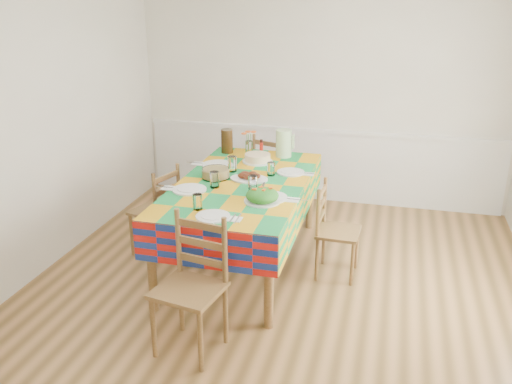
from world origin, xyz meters
TOP-DOWN VIEW (x-y plane):
  - room at (0.00, 0.00)m, footprint 4.58×5.08m
  - wainscot at (0.00, 2.48)m, footprint 4.41×0.06m
  - dining_table at (-0.45, 0.58)m, footprint 1.17×2.18m
  - setting_near_head at (-0.50, -0.25)m, footprint 0.44×0.30m
  - setting_left_near at (-0.78, 0.28)m, footprint 0.56×0.33m
  - setting_left_far at (-0.76, 0.94)m, footprint 0.58×0.35m
  - setting_right_near at (-0.16, 0.28)m, footprint 0.56×0.32m
  - setting_right_far at (-0.12, 0.90)m, footprint 0.51×0.29m
  - meat_platter at (-0.40, 0.65)m, footprint 0.36×0.26m
  - salad_platter at (-0.14, 0.13)m, footprint 0.31×0.31m
  - pasta_bowl at (-0.72, 0.62)m, footprint 0.26×0.26m
  - cake at (-0.46, 1.21)m, footprint 0.31×0.31m
  - serving_utensils at (-0.25, 0.44)m, footprint 0.16×0.36m
  - flower_vase at (-0.63, 1.49)m, footprint 0.17×0.14m
  - hot_sauce at (-0.50, 1.52)m, footprint 0.04×0.04m
  - green_pitcher at (-0.24, 1.47)m, footprint 0.17×0.17m
  - tea_pitcher at (-0.87, 1.46)m, footprint 0.13×0.13m
  - name_card at (-0.43, -0.43)m, footprint 0.09×0.03m
  - chair_near at (-0.44, -0.80)m, footprint 0.53×0.51m
  - chair_far at (-0.46, 1.95)m, footprint 0.54×0.52m
  - chair_left at (-1.32, 0.56)m, footprint 0.49×0.51m
  - chair_right at (0.43, 0.58)m, footprint 0.39×0.41m

SIDE VIEW (x-z plane):
  - chair_right at x=0.43m, z-range -0.01..0.89m
  - chair_left at x=-1.32m, z-range -0.01..0.93m
  - chair_far at x=-0.46m, z-range -0.01..0.96m
  - wainscot at x=0.00m, z-range 0.03..0.95m
  - chair_near at x=-0.44m, z-range -0.01..1.03m
  - dining_table at x=-0.45m, z-range 0.33..1.17m
  - serving_utensils at x=-0.25m, z-range 0.85..0.86m
  - name_card at x=-0.43m, z-range 0.85..0.87m
  - meat_platter at x=-0.40m, z-range 0.84..0.91m
  - setting_right_far at x=-0.12m, z-range 0.81..0.94m
  - setting_near_head at x=-0.50m, z-range 0.81..0.94m
  - setting_right_near at x=-0.16m, z-range 0.81..0.95m
  - setting_left_near at x=-0.78m, z-range 0.81..0.95m
  - setting_left_far at x=-0.76m, z-range 0.80..0.96m
  - cake at x=-0.46m, z-range 0.84..0.93m
  - pasta_bowl at x=-0.72m, z-range 0.85..0.94m
  - salad_platter at x=-0.14m, z-range 0.83..0.96m
  - hot_sauce at x=-0.50m, z-range 0.85..1.01m
  - flower_vase at x=-0.63m, z-range 0.82..1.09m
  - tea_pitcher at x=-0.87m, z-range 0.85..1.11m
  - green_pitcher at x=-0.24m, z-range 0.85..1.14m
  - room at x=0.00m, z-range -0.04..2.74m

